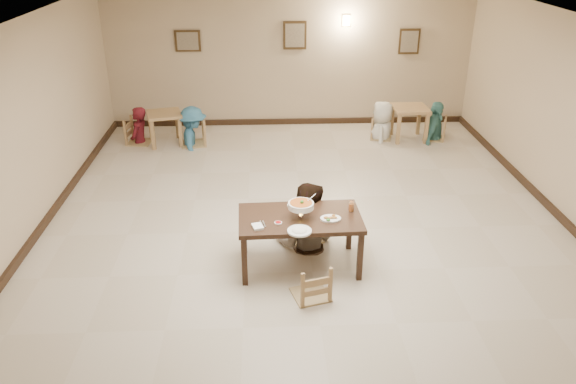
{
  "coord_description": "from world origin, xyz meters",
  "views": [
    {
      "loc": [
        -0.61,
        -7.34,
        4.18
      ],
      "look_at": [
        -0.29,
        -0.34,
        0.81
      ],
      "focal_mm": 35.0,
      "sensor_mm": 36.0,
      "label": 1
    }
  ],
  "objects_px": {
    "bg_table_left": "(164,119)",
    "drink_glass": "(351,207)",
    "bg_diner_b": "(191,107)",
    "bg_chair_rr": "(436,118)",
    "chair_near": "(311,265)",
    "main_diner": "(307,184)",
    "bg_diner_c": "(384,102)",
    "bg_chair_rl": "(382,118)",
    "bg_diner_d": "(438,102)",
    "curry_warmer": "(301,205)",
    "bg_diner_a": "(136,107)",
    "bg_chair_ll": "(138,120)",
    "chair_far": "(306,212)",
    "bg_table_right": "(410,113)",
    "bg_chair_lr": "(192,120)",
    "main_table": "(300,222)"
  },
  "relations": [
    {
      "from": "bg_chair_lr",
      "to": "bg_diner_a",
      "type": "xyz_separation_m",
      "value": [
        -1.13,
        0.14,
        0.24
      ]
    },
    {
      "from": "chair_near",
      "to": "main_diner",
      "type": "bearing_deg",
      "value": -107.0
    },
    {
      "from": "bg_table_left",
      "to": "bg_chair_lr",
      "type": "height_order",
      "value": "bg_chair_lr"
    },
    {
      "from": "chair_far",
      "to": "bg_table_right",
      "type": "distance_m",
      "value": 4.83
    },
    {
      "from": "bg_chair_lr",
      "to": "bg_diner_d",
      "type": "distance_m",
      "value": 5.12
    },
    {
      "from": "main_diner",
      "to": "bg_diner_b",
      "type": "height_order",
      "value": "main_diner"
    },
    {
      "from": "main_diner",
      "to": "bg_table_right",
      "type": "xyz_separation_m",
      "value": [
        2.5,
        4.24,
        -0.38
      ]
    },
    {
      "from": "bg_diner_b",
      "to": "bg_table_left",
      "type": "bearing_deg",
      "value": 74.65
    },
    {
      "from": "chair_near",
      "to": "bg_chair_ll",
      "type": "distance_m",
      "value": 6.36
    },
    {
      "from": "bg_table_left",
      "to": "bg_diner_a",
      "type": "bearing_deg",
      "value": 172.96
    },
    {
      "from": "bg_diner_a",
      "to": "bg_diner_d",
      "type": "distance_m",
      "value": 6.25
    },
    {
      "from": "bg_table_left",
      "to": "bg_chair_rl",
      "type": "distance_m",
      "value": 4.56
    },
    {
      "from": "bg_diner_b",
      "to": "bg_chair_rr",
      "type": "bearing_deg",
      "value": -97.05
    },
    {
      "from": "bg_chair_ll",
      "to": "bg_chair_lr",
      "type": "height_order",
      "value": "bg_chair_lr"
    },
    {
      "from": "bg_diner_d",
      "to": "bg_diner_c",
      "type": "bearing_deg",
      "value": 115.93
    },
    {
      "from": "drink_glass",
      "to": "bg_table_left",
      "type": "height_order",
      "value": "drink_glass"
    },
    {
      "from": "curry_warmer",
      "to": "bg_table_right",
      "type": "distance_m",
      "value": 5.51
    },
    {
      "from": "curry_warmer",
      "to": "drink_glass",
      "type": "bearing_deg",
      "value": 12.48
    },
    {
      "from": "chair_far",
      "to": "bg_diner_b",
      "type": "bearing_deg",
      "value": 95.26
    },
    {
      "from": "chair_near",
      "to": "bg_diner_c",
      "type": "bearing_deg",
      "value": -125.06
    },
    {
      "from": "chair_far",
      "to": "bg_chair_ll",
      "type": "relative_size",
      "value": 0.89
    },
    {
      "from": "bg_chair_lr",
      "to": "bg_chair_rr",
      "type": "relative_size",
      "value": 1.15
    },
    {
      "from": "main_diner",
      "to": "main_table",
      "type": "bearing_deg",
      "value": 90.6
    },
    {
      "from": "drink_glass",
      "to": "bg_diner_b",
      "type": "distance_m",
      "value": 5.26
    },
    {
      "from": "main_table",
      "to": "bg_diner_b",
      "type": "height_order",
      "value": "bg_diner_b"
    },
    {
      "from": "curry_warmer",
      "to": "bg_chair_rl",
      "type": "xyz_separation_m",
      "value": [
        2.06,
        4.91,
        -0.47
      ]
    },
    {
      "from": "bg_diner_c",
      "to": "bg_diner_d",
      "type": "height_order",
      "value": "bg_diner_d"
    },
    {
      "from": "bg_diner_a",
      "to": "bg_table_right",
      "type": "bearing_deg",
      "value": 102.34
    },
    {
      "from": "curry_warmer",
      "to": "bg_diner_c",
      "type": "distance_m",
      "value": 5.32
    },
    {
      "from": "bg_diner_c",
      "to": "bg_diner_d",
      "type": "xyz_separation_m",
      "value": [
        1.12,
        -0.08,
        0.0
      ]
    },
    {
      "from": "chair_far",
      "to": "bg_table_left",
      "type": "height_order",
      "value": "chair_far"
    },
    {
      "from": "chair_far",
      "to": "bg_table_right",
      "type": "bearing_deg",
      "value": 36.95
    },
    {
      "from": "drink_glass",
      "to": "bg_chair_rr",
      "type": "height_order",
      "value": "bg_chair_rr"
    },
    {
      "from": "bg_chair_rr",
      "to": "bg_diner_c",
      "type": "relative_size",
      "value": 0.58
    },
    {
      "from": "drink_glass",
      "to": "bg_diner_d",
      "type": "relative_size",
      "value": 0.09
    },
    {
      "from": "bg_diner_d",
      "to": "chair_far",
      "type": "bearing_deg",
      "value": 173.59
    },
    {
      "from": "bg_chair_rl",
      "to": "bg_table_left",
      "type": "bearing_deg",
      "value": 107.45
    },
    {
      "from": "chair_near",
      "to": "bg_table_left",
      "type": "distance_m",
      "value": 6.03
    },
    {
      "from": "bg_table_left",
      "to": "bg_diner_a",
      "type": "xyz_separation_m",
      "value": [
        -0.57,
        0.07,
        0.23
      ]
    },
    {
      "from": "chair_far",
      "to": "bg_chair_rl",
      "type": "bearing_deg",
      "value": 43.37
    },
    {
      "from": "bg_table_left",
      "to": "drink_glass",
      "type": "bearing_deg",
      "value": -55.63
    },
    {
      "from": "bg_diner_d",
      "to": "bg_diner_b",
      "type": "bearing_deg",
      "value": 121.43
    },
    {
      "from": "chair_far",
      "to": "main_diner",
      "type": "xyz_separation_m",
      "value": [
        -0.0,
        -0.11,
        0.5
      ]
    },
    {
      "from": "bg_chair_rl",
      "to": "bg_chair_rr",
      "type": "distance_m",
      "value": 1.13
    },
    {
      "from": "bg_diner_c",
      "to": "bg_diner_d",
      "type": "distance_m",
      "value": 1.12
    },
    {
      "from": "chair_far",
      "to": "drink_glass",
      "type": "bearing_deg",
      "value": -67.03
    },
    {
      "from": "bg_diner_c",
      "to": "bg_chair_ll",
      "type": "bearing_deg",
      "value": -77.1
    },
    {
      "from": "bg_table_right",
      "to": "bg_diner_d",
      "type": "xyz_separation_m",
      "value": [
        0.56,
        -0.01,
        0.24
      ]
    },
    {
      "from": "bg_table_right",
      "to": "bg_chair_rr",
      "type": "xyz_separation_m",
      "value": [
        0.56,
        -0.01,
        -0.11
      ]
    },
    {
      "from": "main_table",
      "to": "bg_diner_c",
      "type": "distance_m",
      "value": 5.3
    }
  ]
}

